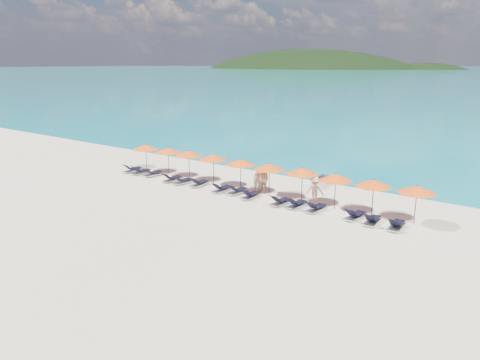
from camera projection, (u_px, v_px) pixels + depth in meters
The scene contains 32 objects.
ground at pixel (211, 208), 28.86m from camera, with size 1400.00×1400.00×0.00m, color beige.
headland_main at pixel (305, 97), 630.62m from camera, with size 374.00×242.00×126.50m.
headland_small at pixel (424, 100), 556.93m from camera, with size 162.00×126.00×85.50m.
jetski at pixel (322, 182), 33.94m from camera, with size 0.89×2.09×0.73m.
beachgoer_a at pixel (258, 180), 32.56m from camera, with size 0.59×0.39×1.62m, color tan.
beachgoer_b at pixel (263, 179), 32.18m from camera, with size 0.89×0.51×1.83m, color tan.
beachgoer_c at pixel (315, 191), 29.51m from camera, with size 1.15×0.53×1.78m, color tan.
umbrella_0 at pixel (146, 147), 38.21m from camera, with size 2.10×2.10×2.28m.
umbrella_1 at pixel (168, 150), 36.89m from camera, with size 2.10×2.10×2.28m.
umbrella_2 at pixel (189, 153), 35.57m from camera, with size 2.10×2.10×2.28m.
umbrella_3 at pixel (213, 157), 34.19m from camera, with size 2.10×2.10×2.28m.
umbrella_4 at pixel (241, 162), 32.50m from camera, with size 2.10×2.10×2.28m.
umbrella_5 at pixel (269, 167), 31.07m from camera, with size 2.10×2.10×2.28m.
umbrella_6 at pixel (302, 171), 29.85m from camera, with size 2.10×2.10×2.28m.
umbrella_7 at pixel (336, 177), 28.21m from camera, with size 2.10×2.10×2.28m.
umbrella_8 at pixel (374, 183), 26.85m from camera, with size 2.10×2.10×2.28m.
umbrella_9 at pixel (417, 189), 25.55m from camera, with size 2.10×2.10×2.28m.
lounger_0 at pixel (132, 169), 38.25m from camera, with size 0.68×1.72×0.66m.
lounger_1 at pixel (141, 171), 37.51m from camera, with size 0.75×1.74×0.66m.
lounger_2 at pixel (153, 173), 36.88m from camera, with size 0.72×1.74×0.66m.
lounger_3 at pixel (172, 179), 35.23m from camera, with size 0.62×1.70×0.66m.
lounger_4 at pixel (183, 181), 34.53m from camera, with size 0.77×1.75×0.66m.
lounger_5 at pixel (199, 183), 33.91m from camera, with size 0.72×1.73×0.66m.
lounger_6 at pixel (222, 189), 32.42m from camera, with size 0.69×1.72×0.66m.
lounger_7 at pixel (238, 191), 31.93m from camera, with size 0.76×1.75×0.66m.
lounger_8 at pixel (251, 195), 30.87m from camera, with size 0.76×1.75×0.66m.
lounger_9 at pixel (281, 201), 29.46m from camera, with size 0.75×1.74×0.66m.
lounger_10 at pixel (297, 204), 28.92m from camera, with size 0.68×1.72×0.66m.
lounger_11 at pixel (316, 208), 28.16m from camera, with size 0.73×1.74×0.66m.
lounger_12 at pixel (355, 215), 26.82m from camera, with size 0.79×1.75×0.66m.
lounger_13 at pixel (372, 220), 26.00m from camera, with size 0.79×1.76×0.66m.
lounger_14 at pixel (397, 225), 25.21m from camera, with size 0.75×1.74×0.66m.
Camera 1 is at (18.19, -20.77, 8.79)m, focal length 35.00 mm.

